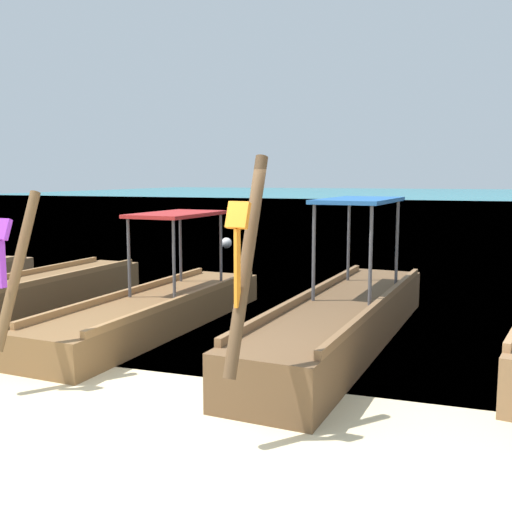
{
  "coord_description": "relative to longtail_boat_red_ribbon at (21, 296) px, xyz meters",
  "views": [
    {
      "loc": [
        2.89,
        -4.82,
        2.43
      ],
      "look_at": [
        0.0,
        3.62,
        1.24
      ],
      "focal_mm": 41.93,
      "sensor_mm": 36.0,
      "label": 1
    }
  ],
  "objects": [
    {
      "name": "ground",
      "position": [
        4.59,
        -3.86,
        -0.29
      ],
      "size": [
        120.0,
        120.0,
        0.0
      ],
      "primitive_type": "plane",
      "color": "beige"
    },
    {
      "name": "sea_water",
      "position": [
        4.59,
        57.76,
        -0.29
      ],
      "size": [
        120.0,
        120.0,
        0.0
      ],
      "primitive_type": "plane",
      "color": "#147A89",
      "rests_on": "ground"
    },
    {
      "name": "longtail_boat_violet_ribbon",
      "position": [
        2.91,
        -0.28,
        0.03
      ],
      "size": [
        1.61,
        6.02,
        2.27
      ],
      "color": "brown",
      "rests_on": "ground"
    },
    {
      "name": "mooring_buoy_near",
      "position": [
        -0.02,
        10.11,
        -0.1
      ],
      "size": [
        0.37,
        0.37,
        0.37
      ],
      "color": "white",
      "rests_on": "sea_water"
    },
    {
      "name": "longtail_boat_orange_ribbon",
      "position": [
        5.94,
        -0.26,
        0.1
      ],
      "size": [
        1.74,
        6.88,
        2.64
      ],
      "color": "brown",
      "rests_on": "ground"
    },
    {
      "name": "longtail_boat_red_ribbon",
      "position": [
        0.0,
        0.0,
        0.0
      ],
      "size": [
        1.49,
        6.21,
        2.5
      ],
      "color": "brown",
      "rests_on": "ground"
    }
  ]
}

